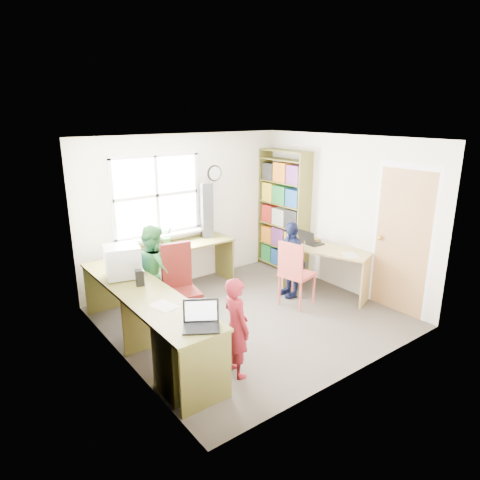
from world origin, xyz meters
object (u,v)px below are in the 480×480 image
(wooden_chair, at_px, (295,271))
(laptop_left, at_px, (201,321))
(cd_tower, at_px, (207,210))
(person_red, at_px, (236,327))
(person_green, at_px, (155,273))
(person_navy, at_px, (291,259))
(crt_monitor, at_px, (122,261))
(potted_plant, at_px, (168,236))
(l_desk, at_px, (176,322))
(bookshelf, at_px, (283,214))
(laptop_right, at_px, (309,241))
(swivel_chair, at_px, (181,291))
(right_desk, at_px, (327,261))

(wooden_chair, bearing_deg, laptop_left, -168.97)
(cd_tower, bearing_deg, laptop_left, -109.25)
(person_red, distance_m, person_green, 1.71)
(cd_tower, xyz_separation_m, person_navy, (0.66, -1.28, -0.61))
(wooden_chair, relative_size, crt_monitor, 2.02)
(potted_plant, bearing_deg, l_desk, -115.79)
(bookshelf, distance_m, crt_monitor, 3.21)
(laptop_right, bearing_deg, l_desk, 100.93)
(laptop_right, xyz_separation_m, person_navy, (-0.43, -0.04, -0.20))
(bookshelf, xyz_separation_m, crt_monitor, (-3.16, -0.54, -0.05))
(potted_plant, distance_m, person_red, 2.48)
(l_desk, relative_size, laptop_right, 8.72)
(cd_tower, distance_m, potted_plant, 0.79)
(swivel_chair, height_order, potted_plant, swivel_chair)
(right_desk, bearing_deg, wooden_chair, 159.58)
(person_red, bearing_deg, bookshelf, -44.68)
(cd_tower, height_order, potted_plant, cd_tower)
(swivel_chair, relative_size, cd_tower, 1.23)
(l_desk, relative_size, person_red, 2.67)
(l_desk, distance_m, laptop_left, 0.81)
(right_desk, height_order, person_navy, person_navy)
(swivel_chair, distance_m, crt_monitor, 0.85)
(potted_plant, bearing_deg, person_red, -101.39)
(laptop_left, bearing_deg, cd_tower, 88.35)
(bookshelf, xyz_separation_m, person_navy, (-0.71, -0.96, -0.42))
(laptop_right, distance_m, person_green, 2.46)
(right_desk, distance_m, laptop_right, 0.43)
(crt_monitor, height_order, laptop_left, crt_monitor)
(wooden_chair, xyz_separation_m, crt_monitor, (-2.24, 0.72, 0.42))
(laptop_right, bearing_deg, potted_plant, 55.73)
(right_desk, xyz_separation_m, crt_monitor, (-2.94, 0.72, 0.42))
(right_desk, height_order, potted_plant, potted_plant)
(laptop_left, distance_m, person_navy, 2.66)
(person_red, bearing_deg, crt_monitor, 25.79)
(l_desk, relative_size, potted_plant, 9.85)
(swivel_chair, relative_size, potted_plant, 3.64)
(right_desk, relative_size, person_green, 1.06)
(l_desk, relative_size, swivel_chair, 2.70)
(bookshelf, height_order, laptop_left, bookshelf)
(wooden_chair, relative_size, laptop_right, 2.89)
(bookshelf, height_order, swivel_chair, bookshelf)
(bookshelf, relative_size, crt_monitor, 4.34)
(bookshelf, xyz_separation_m, laptop_left, (-3.06, -2.20, -0.20))
(wooden_chair, xyz_separation_m, person_red, (-1.67, -0.86, 0.02))
(swivel_chair, xyz_separation_m, wooden_chair, (1.58, -0.49, 0.06))
(person_navy, bearing_deg, bookshelf, 152.66)
(wooden_chair, bearing_deg, right_desk, -11.79)
(laptop_left, bearing_deg, potted_plant, 101.14)
(cd_tower, bearing_deg, potted_plant, -162.78)
(potted_plant, relative_size, person_red, 0.27)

